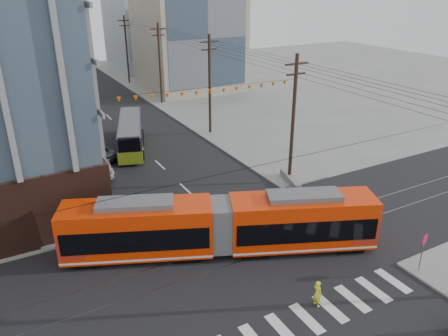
{
  "coord_description": "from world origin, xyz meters",
  "views": [
    {
      "loc": [
        -13.17,
        -16.44,
        16.26
      ],
      "look_at": [
        0.44,
        8.18,
        4.07
      ],
      "focal_mm": 35.0,
      "sensor_mm": 36.0,
      "label": 1
    }
  ],
  "objects": [
    {
      "name": "pedestrian",
      "position": [
        0.31,
        -2.43,
        0.79
      ],
      "size": [
        0.4,
        0.59,
        1.58
      ],
      "primitive_type": "imported",
      "rotation": [
        0.0,
        0.0,
        1.61
      ],
      "color": "#FBFE31",
      "rests_on": "ground"
    },
    {
      "name": "utility_pole_far",
      "position": [
        8.5,
        56.0,
        5.5
      ],
      "size": [
        0.3,
        0.3,
        11.0
      ],
      "primitive_type": "cylinder",
      "color": "black",
      "rests_on": "ground"
    },
    {
      "name": "parked_car_silver",
      "position": [
        -5.53,
        11.91,
        0.68
      ],
      "size": [
        2.96,
        4.36,
        1.36
      ],
      "primitive_type": "imported",
      "rotation": [
        0.0,
        0.0,
        2.73
      ],
      "color": "gray",
      "rests_on": "ground"
    },
    {
      "name": "ground",
      "position": [
        0.0,
        0.0,
        0.0
      ],
      "size": [
        160.0,
        160.0,
        0.0
      ],
      "primitive_type": "plane",
      "color": "slate"
    },
    {
      "name": "parked_car_grey",
      "position": [
        -4.92,
        24.62,
        0.73
      ],
      "size": [
        3.73,
        5.68,
        1.45
      ],
      "primitive_type": "imported",
      "rotation": [
        0.0,
        0.0,
        3.42
      ],
      "color": "slate",
      "rests_on": "ground"
    },
    {
      "name": "stop_sign",
      "position": [
        7.54,
        -3.17,
        1.28
      ],
      "size": [
        0.96,
        0.96,
        2.55
      ],
      "primitive_type": null,
      "rotation": [
        0.0,
        0.0,
        0.28
      ],
      "color": "#AF0C2E",
      "rests_on": "ground"
    },
    {
      "name": "bg_bldg_ne_near",
      "position": [
        16.0,
        48.0,
        8.0
      ],
      "size": [
        14.0,
        14.0,
        16.0
      ],
      "primitive_type": "cube",
      "color": "gray",
      "rests_on": "ground"
    },
    {
      "name": "parked_car_white",
      "position": [
        -5.48,
        20.76,
        0.73
      ],
      "size": [
        2.66,
        5.26,
        1.46
      ],
      "primitive_type": "imported",
      "rotation": [
        0.0,
        0.0,
        3.02
      ],
      "color": "silver",
      "rests_on": "ground"
    },
    {
      "name": "streetcar",
      "position": [
        -1.76,
        4.59,
        1.9
      ],
      "size": [
        19.24,
        10.37,
        3.81
      ],
      "primitive_type": null,
      "rotation": [
        0.0,
        0.0,
        -0.41
      ],
      "color": "red",
      "rests_on": "ground"
    },
    {
      "name": "bg_bldg_ne_far",
      "position": [
        18.0,
        68.0,
        7.0
      ],
      "size": [
        16.0,
        16.0,
        14.0
      ],
      "primitive_type": "cube",
      "color": "#8C99A5",
      "rests_on": "ground"
    },
    {
      "name": "city_bus",
      "position": [
        -0.87,
        25.89,
        1.53
      ],
      "size": [
        5.65,
        10.95,
        3.05
      ],
      "primitive_type": null,
      "rotation": [
        0.0,
        0.0,
        -0.33
      ],
      "color": "#322151",
      "rests_on": "ground"
    },
    {
      "name": "jersey_barrier",
      "position": [
        8.3,
        10.57,
        0.37
      ],
      "size": [
        1.8,
        3.75,
        0.73
      ],
      "primitive_type": "cube",
      "rotation": [
        0.0,
        0.0,
        -0.28
      ],
      "color": "slate",
      "rests_on": "ground"
    }
  ]
}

